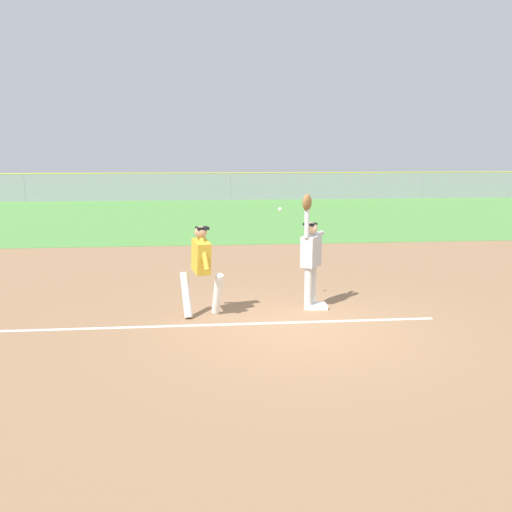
# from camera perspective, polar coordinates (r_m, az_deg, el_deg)

# --- Properties ---
(ground_plane) EXTENTS (77.02, 77.02, 0.00)m
(ground_plane) POSITION_cam_1_polar(r_m,az_deg,el_deg) (9.74, 4.87, -7.45)
(ground_plane) COLOR #936D4C
(outfield_grass) EXTENTS (50.98, 17.15, 0.01)m
(outfield_grass) POSITION_cam_1_polar(r_m,az_deg,el_deg) (26.65, -1.81, 4.30)
(outfield_grass) COLOR #549342
(outfield_grass) RESTS_ON ground_plane
(chalk_foul_line) EXTENTS (12.00, 0.11, 0.01)m
(chalk_foul_line) POSITION_cam_1_polar(r_m,az_deg,el_deg) (10.02, -15.67, -7.29)
(chalk_foul_line) COLOR white
(chalk_foul_line) RESTS_ON ground_plane
(first_base) EXTENTS (0.38, 0.38, 0.08)m
(first_base) POSITION_cam_1_polar(r_m,az_deg,el_deg) (10.93, 6.39, -5.22)
(first_base) COLOR white
(first_base) RESTS_ON ground_plane
(fielder) EXTENTS (0.61, 0.79, 2.28)m
(fielder) POSITION_cam_1_polar(r_m,az_deg,el_deg) (10.64, 5.75, 0.33)
(fielder) COLOR silver
(fielder) RESTS_ON ground_plane
(runner) EXTENTS (0.84, 0.83, 1.72)m
(runner) POSITION_cam_1_polar(r_m,az_deg,el_deg) (10.13, -5.76, -0.91)
(runner) COLOR white
(runner) RESTS_ON ground_plane
(baseball) EXTENTS (0.07, 0.07, 0.07)m
(baseball) POSITION_cam_1_polar(r_m,az_deg,el_deg) (10.75, 2.53, 4.93)
(baseball) COLOR white
(outfield_fence) EXTENTS (51.06, 0.08, 1.76)m
(outfield_fence) POSITION_cam_1_polar(r_m,az_deg,el_deg) (35.11, -2.73, 7.31)
(outfield_fence) COLOR #93999E
(outfield_fence) RESTS_ON ground_plane
(parked_car_tan) EXTENTS (4.59, 2.52, 1.25)m
(parked_car_tan) POSITION_cam_1_polar(r_m,az_deg,el_deg) (38.57, -19.07, 6.75)
(parked_car_tan) COLOR tan
(parked_car_tan) RESTS_ON ground_plane
(parked_car_red) EXTENTS (4.59, 2.50, 1.25)m
(parked_car_red) POSITION_cam_1_polar(r_m,az_deg,el_deg) (37.35, -10.68, 7.04)
(parked_car_red) COLOR #B21E1E
(parked_car_red) RESTS_ON ground_plane
(parked_car_black) EXTENTS (4.59, 2.50, 1.25)m
(parked_car_black) POSITION_cam_1_polar(r_m,az_deg,el_deg) (37.68, -0.91, 7.26)
(parked_car_black) COLOR black
(parked_car_black) RESTS_ON ground_plane
(parked_car_blue) EXTENTS (4.43, 2.18, 1.25)m
(parked_car_blue) POSITION_cam_1_polar(r_m,az_deg,el_deg) (38.76, 7.86, 7.26)
(parked_car_blue) COLOR #23389E
(parked_car_blue) RESTS_ON ground_plane
(parked_car_silver) EXTENTS (4.52, 2.35, 1.25)m
(parked_car_silver) POSITION_cam_1_polar(r_m,az_deg,el_deg) (40.06, 16.13, 7.05)
(parked_car_silver) COLOR #B7B7BC
(parked_car_silver) RESTS_ON ground_plane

